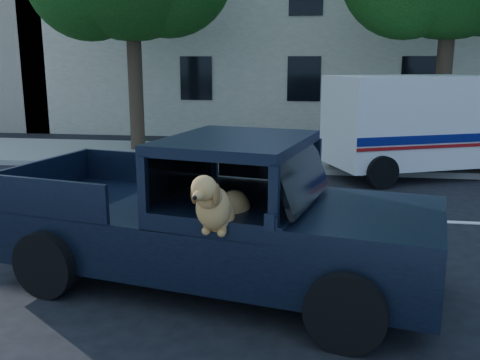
{
  "coord_description": "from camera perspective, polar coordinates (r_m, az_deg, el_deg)",
  "views": [
    {
      "loc": [
        1.57,
        -6.32,
        2.87
      ],
      "look_at": [
        0.68,
        -0.27,
        1.5
      ],
      "focal_mm": 40.0,
      "sensor_mm": 36.0,
      "label": 1
    }
  ],
  "objects": [
    {
      "name": "far_sidewalk",
      "position": [
        15.84,
        2.56,
        2.52
      ],
      "size": [
        60.0,
        4.0,
        0.15
      ],
      "primitive_type": "cube",
      "color": "gray",
      "rests_on": "ground"
    },
    {
      "name": "pickup_truck",
      "position": [
        6.94,
        -3.15,
        -5.93
      ],
      "size": [
        5.77,
        3.32,
        1.95
      ],
      "rotation": [
        0.0,
        0.0,
        -0.21
      ],
      "color": "black",
      "rests_on": "ground"
    },
    {
      "name": "lane_stripes",
      "position": [
        10.14,
        10.49,
        -3.95
      ],
      "size": [
        21.6,
        0.14,
        0.01
      ],
      "primitive_type": null,
      "color": "silver",
      "rests_on": "ground"
    },
    {
      "name": "ground",
      "position": [
        7.11,
        -5.19,
        -11.18
      ],
      "size": [
        120.0,
        120.0,
        0.0
      ],
      "primitive_type": "plane",
      "color": "black",
      "rests_on": "ground"
    },
    {
      "name": "building_main",
      "position": [
        22.92,
        12.45,
        16.49
      ],
      "size": [
        26.0,
        6.0,
        9.0
      ],
      "primitive_type": "cube",
      "color": "beige",
      "rests_on": "ground"
    },
    {
      "name": "mail_truck",
      "position": [
        14.09,
        18.33,
        4.79
      ],
      "size": [
        5.0,
        3.72,
        2.5
      ],
      "rotation": [
        0.0,
        0.0,
        0.4
      ],
      "color": "silver",
      "rests_on": "ground"
    }
  ]
}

